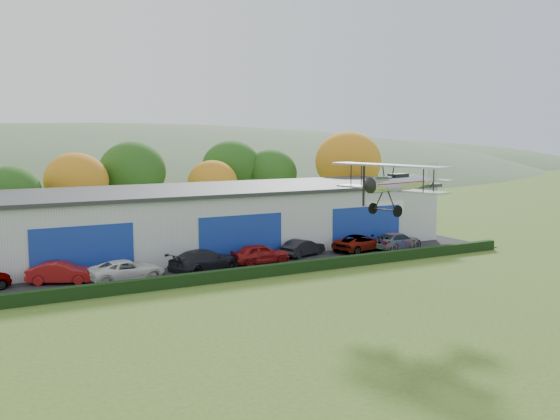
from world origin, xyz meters
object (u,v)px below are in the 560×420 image
hangar (212,218)px  car_7 (398,241)px  car_3 (204,261)px  car_6 (359,243)px  car_1 (61,273)px  biplane (399,181)px  car_5 (303,248)px  car_4 (260,254)px  car_2 (127,270)px

hangar → car_7: size_ratio=8.42×
car_3 → car_6: car_3 is taller
car_1 → biplane: size_ratio=0.54×
car_5 → car_4: bearing=84.2°
car_4 → car_5: (4.40, 1.11, -0.09)m
hangar → car_3: hangar is taller
car_4 → biplane: size_ratio=0.56×
hangar → car_1: size_ratio=9.37×
car_5 → car_6: 5.26m
car_7 → biplane: bearing=131.8°
hangar → car_2: bearing=-138.2°
car_4 → car_7: size_ratio=0.94×
car_6 → car_7: bearing=-118.5°
car_3 → biplane: (7.94, -11.77, 6.18)m
car_4 → car_3: bearing=97.9°
car_3 → car_5: bearing=-100.0°
car_7 → car_1: bearing=79.4°
car_1 → car_4: size_ratio=0.96×
car_1 → car_6: size_ratio=0.86×
car_6 → hangar: bearing=36.8°
hangar → car_1: bearing=-152.0°
car_2 → car_7: 23.53m
car_6 → biplane: bearing=135.6°
hangar → car_6: size_ratio=8.01×
car_2 → car_7: size_ratio=1.06×
car_2 → car_3: bearing=-93.2°
car_3 → car_6: (14.42, 1.24, -0.11)m
car_2 → car_1: bearing=67.4°
car_1 → biplane: 22.73m
hangar → car_1: 15.63m
car_3 → car_1: bearing=62.0°
car_3 → car_7: size_ratio=1.16×
car_1 → car_2: bearing=-85.3°
hangar → biplane: (3.84, -20.32, 4.39)m
car_6 → biplane: size_ratio=0.63×
car_4 → biplane: 14.21m
car_6 → biplane: biplane is taller
car_1 → car_4: bearing=-69.4°
hangar → car_3: 9.64m
car_1 → car_3: (9.60, -1.26, 0.10)m
hangar → car_6: bearing=-35.3°
car_1 → car_5: 18.79m
car_2 → biplane: size_ratio=0.63×
car_4 → car_7: bearing=-89.4°
biplane → car_2: bearing=127.0°
car_4 → biplane: biplane is taller
car_3 → car_6: size_ratio=1.11×
car_1 → car_6: car_1 is taller
hangar → car_6: 12.79m
car_2 → car_7: car_2 is taller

